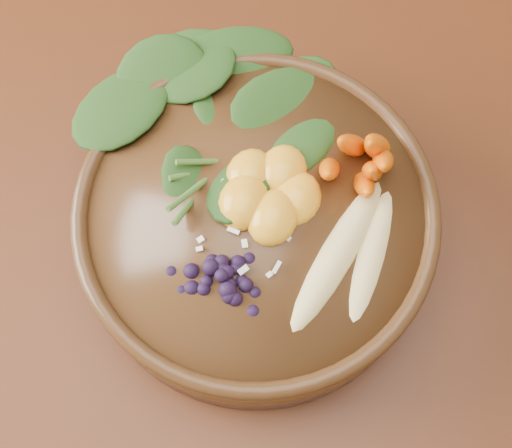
{
  "coord_description": "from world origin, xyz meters",
  "views": [
    {
      "loc": [
        0.21,
        -0.25,
        1.39
      ],
      "look_at": [
        0.13,
        -0.04,
        0.8
      ],
      "focal_mm": 50.0,
      "sensor_mm": 36.0,
      "label": 1
    }
  ],
  "objects_px": {
    "banana_halves": "(357,249)",
    "dining_table": "(154,201)",
    "stoneware_bowl": "(256,228)",
    "blueberry_pile": "(221,270)",
    "carrot_cluster": "(366,137)",
    "kale_heap": "(242,114)",
    "mandarin_cluster": "(269,185)"
  },
  "relations": [
    {
      "from": "stoneware_bowl",
      "to": "mandarin_cluster",
      "type": "distance_m",
      "value": 0.06
    },
    {
      "from": "blueberry_pile",
      "to": "dining_table",
      "type": "bearing_deg",
      "value": 141.45
    },
    {
      "from": "carrot_cluster",
      "to": "blueberry_pile",
      "type": "distance_m",
      "value": 0.16
    },
    {
      "from": "dining_table",
      "to": "mandarin_cluster",
      "type": "distance_m",
      "value": 0.24
    },
    {
      "from": "carrot_cluster",
      "to": "blueberry_pile",
      "type": "xyz_separation_m",
      "value": [
        -0.07,
        -0.14,
        -0.02
      ]
    },
    {
      "from": "dining_table",
      "to": "stoneware_bowl",
      "type": "xyz_separation_m",
      "value": [
        0.13,
        -0.04,
        0.13
      ]
    },
    {
      "from": "stoneware_bowl",
      "to": "dining_table",
      "type": "bearing_deg",
      "value": 164.28
    },
    {
      "from": "kale_heap",
      "to": "banana_halves",
      "type": "height_order",
      "value": "kale_heap"
    },
    {
      "from": "carrot_cluster",
      "to": "blueberry_pile",
      "type": "relative_size",
      "value": 0.6
    },
    {
      "from": "mandarin_cluster",
      "to": "blueberry_pile",
      "type": "relative_size",
      "value": 0.69
    },
    {
      "from": "banana_halves",
      "to": "blueberry_pile",
      "type": "height_order",
      "value": "blueberry_pile"
    },
    {
      "from": "dining_table",
      "to": "kale_heap",
      "type": "xyz_separation_m",
      "value": [
        0.1,
        0.03,
        0.2
      ]
    },
    {
      "from": "kale_heap",
      "to": "mandarin_cluster",
      "type": "relative_size",
      "value": 2.07
    },
    {
      "from": "blueberry_pile",
      "to": "banana_halves",
      "type": "bearing_deg",
      "value": 30.05
    },
    {
      "from": "mandarin_cluster",
      "to": "carrot_cluster",
      "type": "bearing_deg",
      "value": 41.76
    },
    {
      "from": "dining_table",
      "to": "carrot_cluster",
      "type": "xyz_separation_m",
      "value": [
        0.2,
        0.04,
        0.22
      ]
    },
    {
      "from": "banana_halves",
      "to": "mandarin_cluster",
      "type": "relative_size",
      "value": 1.74
    },
    {
      "from": "mandarin_cluster",
      "to": "stoneware_bowl",
      "type": "bearing_deg",
      "value": -104.78
    },
    {
      "from": "dining_table",
      "to": "banana_halves",
      "type": "relative_size",
      "value": 9.28
    },
    {
      "from": "dining_table",
      "to": "stoneware_bowl",
      "type": "height_order",
      "value": "stoneware_bowl"
    },
    {
      "from": "dining_table",
      "to": "blueberry_pile",
      "type": "xyz_separation_m",
      "value": [
        0.13,
        -0.1,
        0.2
      ]
    },
    {
      "from": "banana_halves",
      "to": "dining_table",
      "type": "bearing_deg",
      "value": 176.64
    },
    {
      "from": "stoneware_bowl",
      "to": "carrot_cluster",
      "type": "relative_size",
      "value": 3.62
    },
    {
      "from": "banana_halves",
      "to": "stoneware_bowl",
      "type": "bearing_deg",
      "value": -177.26
    },
    {
      "from": "carrot_cluster",
      "to": "banana_halves",
      "type": "bearing_deg",
      "value": -66.94
    },
    {
      "from": "blueberry_pile",
      "to": "carrot_cluster",
      "type": "bearing_deg",
      "value": 62.01
    },
    {
      "from": "banana_halves",
      "to": "blueberry_pile",
      "type": "xyz_separation_m",
      "value": [
        -0.1,
        -0.06,
        0.01
      ]
    },
    {
      "from": "stoneware_bowl",
      "to": "mandarin_cluster",
      "type": "height_order",
      "value": "mandarin_cluster"
    },
    {
      "from": "carrot_cluster",
      "to": "mandarin_cluster",
      "type": "distance_m",
      "value": 0.09
    },
    {
      "from": "dining_table",
      "to": "banana_halves",
      "type": "height_order",
      "value": "banana_halves"
    },
    {
      "from": "stoneware_bowl",
      "to": "kale_heap",
      "type": "distance_m",
      "value": 0.1
    },
    {
      "from": "mandarin_cluster",
      "to": "banana_halves",
      "type": "bearing_deg",
      "value": -18.18
    }
  ]
}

